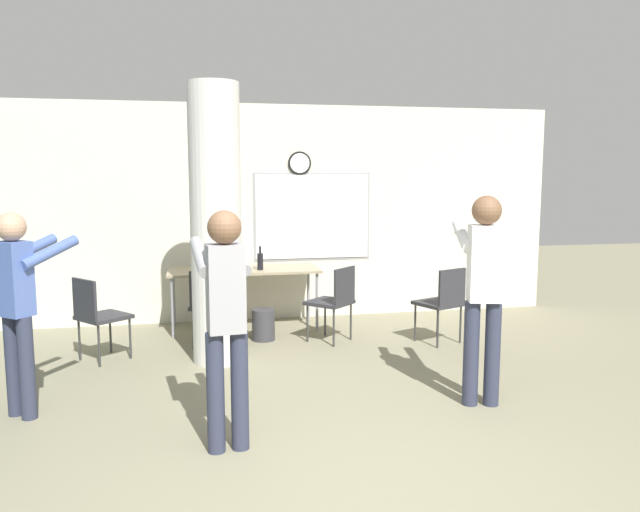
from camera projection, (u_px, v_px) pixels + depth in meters
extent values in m
cube|color=beige|center=(260.00, 213.00, 8.16)|extent=(8.00, 0.12, 2.80)
cylinder|color=black|center=(300.00, 163.00, 8.10)|extent=(0.30, 0.03, 0.30)
cylinder|color=white|center=(300.00, 163.00, 8.09)|extent=(0.25, 0.01, 0.25)
cube|color=#99999E|center=(312.00, 217.00, 8.24)|extent=(1.56, 0.01, 1.16)
cube|color=white|center=(312.00, 217.00, 8.23)|extent=(1.50, 0.02, 1.10)
cylinder|color=silver|center=(216.00, 225.00, 6.24)|extent=(0.51, 0.51, 2.80)
cube|color=tan|center=(244.00, 270.00, 7.68)|extent=(1.84, 0.70, 0.03)
cylinder|color=gray|center=(172.00, 308.00, 7.27)|extent=(0.04, 0.04, 0.72)
cylinder|color=gray|center=(317.00, 302.00, 7.61)|extent=(0.04, 0.04, 0.72)
cylinder|color=gray|center=(174.00, 298.00, 7.84)|extent=(0.04, 0.04, 0.72)
cylinder|color=gray|center=(308.00, 293.00, 8.18)|extent=(0.04, 0.04, 0.72)
cylinder|color=black|center=(260.00, 262.00, 7.60)|extent=(0.07, 0.07, 0.20)
cylinder|color=black|center=(260.00, 250.00, 7.58)|extent=(0.03, 0.03, 0.09)
cylinder|color=#38383D|center=(263.00, 325.00, 7.20)|extent=(0.26, 0.26, 0.36)
cube|color=#2D2D33|center=(214.00, 306.00, 6.93)|extent=(0.57, 0.57, 0.04)
cube|color=#2D2D33|center=(207.00, 290.00, 6.70)|extent=(0.38, 0.18, 0.40)
cylinder|color=#333333|center=(235.00, 324.00, 7.10)|extent=(0.02, 0.02, 0.43)
cylinder|color=#333333|center=(205.00, 322.00, 7.17)|extent=(0.02, 0.02, 0.43)
cylinder|color=#333333|center=(225.00, 331.00, 6.75)|extent=(0.02, 0.02, 0.43)
cylinder|color=#333333|center=(193.00, 330.00, 6.82)|extent=(0.02, 0.02, 0.43)
cube|color=#2D2D33|center=(329.00, 302.00, 7.13)|extent=(0.62, 0.62, 0.04)
cube|color=#2D2D33|center=(345.00, 285.00, 6.99)|extent=(0.31, 0.30, 0.40)
cylinder|color=#333333|center=(325.00, 317.00, 7.41)|extent=(0.02, 0.02, 0.43)
cylinder|color=#333333|center=(307.00, 323.00, 7.12)|extent=(0.02, 0.02, 0.43)
cylinder|color=#333333|center=(351.00, 321.00, 7.21)|extent=(0.02, 0.02, 0.43)
cylinder|color=#333333|center=(334.00, 328.00, 6.92)|extent=(0.02, 0.02, 0.43)
cube|color=#2D2D33|center=(104.00, 317.00, 6.41)|extent=(0.62, 0.62, 0.04)
cube|color=#2D2D33|center=(85.00, 299.00, 6.22)|extent=(0.28, 0.32, 0.40)
cylinder|color=#333333|center=(130.00, 338.00, 6.47)|extent=(0.02, 0.02, 0.43)
cylinder|color=#333333|center=(110.00, 333.00, 6.69)|extent=(0.02, 0.02, 0.43)
cylinder|color=#333333|center=(99.00, 346.00, 6.19)|extent=(0.02, 0.02, 0.43)
cylinder|color=#333333|center=(79.00, 340.00, 6.41)|extent=(0.02, 0.02, 0.43)
cube|color=#2D2D33|center=(438.00, 303.00, 7.08)|extent=(0.58, 0.58, 0.04)
cube|color=#2D2D33|center=(452.00, 287.00, 6.89)|extent=(0.38, 0.18, 0.40)
cylinder|color=#333333|center=(438.00, 318.00, 7.36)|extent=(0.02, 0.02, 0.43)
cylinder|color=#333333|center=(415.00, 323.00, 7.16)|extent=(0.02, 0.02, 0.43)
cylinder|color=#333333|center=(460.00, 324.00, 7.07)|extent=(0.02, 0.02, 0.43)
cylinder|color=#333333|center=(438.00, 329.00, 6.86)|extent=(0.02, 0.02, 0.43)
cylinder|color=#2D3347|center=(27.00, 368.00, 4.85)|extent=(0.12, 0.12, 0.82)
cylinder|color=#2D3347|center=(13.00, 365.00, 4.93)|extent=(0.12, 0.12, 0.82)
cube|color=#4C66AD|center=(14.00, 279.00, 4.80)|extent=(0.30, 0.30, 0.58)
sphere|color=tan|center=(11.00, 227.00, 4.74)|extent=(0.22, 0.22, 0.22)
cylinder|color=#4C66AD|center=(50.00, 252.00, 4.91)|extent=(0.40, 0.45, 0.23)
cylinder|color=#4C66AD|center=(28.00, 250.00, 5.04)|extent=(0.40, 0.45, 0.23)
cylinder|color=#2D3347|center=(492.00, 354.00, 5.14)|extent=(0.13, 0.13, 0.88)
cylinder|color=#2D3347|center=(471.00, 353.00, 5.15)|extent=(0.13, 0.13, 0.88)
cube|color=white|center=(485.00, 264.00, 5.04)|extent=(0.30, 0.26, 0.62)
sphere|color=brown|center=(487.00, 210.00, 4.99)|extent=(0.24, 0.24, 0.24)
cylinder|color=white|center=(496.00, 236.00, 5.26)|extent=(0.22, 0.56, 0.25)
cylinder|color=white|center=(462.00, 236.00, 5.27)|extent=(0.22, 0.56, 0.25)
cube|color=white|center=(457.00, 232.00, 5.52)|extent=(0.07, 0.13, 0.04)
cylinder|color=#2D3347|center=(240.00, 390.00, 4.31)|extent=(0.12, 0.12, 0.84)
cylinder|color=#2D3347|center=(216.00, 393.00, 4.26)|extent=(0.12, 0.12, 0.84)
cube|color=#99999E|center=(226.00, 289.00, 4.19)|extent=(0.27, 0.22, 0.60)
sphere|color=brown|center=(224.00, 227.00, 4.14)|extent=(0.23, 0.23, 0.23)
cylinder|color=#99999E|center=(239.00, 255.00, 4.44)|extent=(0.15, 0.54, 0.24)
cylinder|color=#99999E|center=(200.00, 256.00, 4.35)|extent=(0.15, 0.54, 0.24)
cube|color=white|center=(196.00, 252.00, 4.58)|extent=(0.05, 0.13, 0.04)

